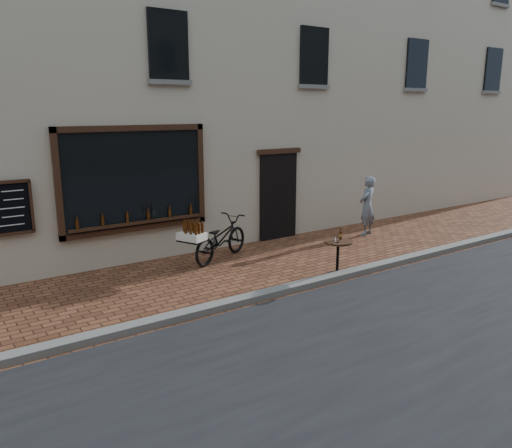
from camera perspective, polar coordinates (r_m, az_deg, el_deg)
ground at (r=9.34m, az=5.84°, el=-7.72°), size 90.00×90.00×0.00m
kerb at (r=9.46m, az=5.06°, el=-7.03°), size 90.00×0.25×0.12m
shop_building at (r=14.42m, az=-11.51°, el=19.57°), size 28.00×6.20×10.00m
cargo_bicycle at (r=11.10m, az=-4.17°, el=-1.64°), size 2.17×1.42×1.04m
bistro_table at (r=10.11m, az=9.34°, el=-3.06°), size 0.57×0.57×0.98m
pedestrian at (r=13.55m, az=12.59°, el=2.03°), size 0.66×0.54×1.57m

